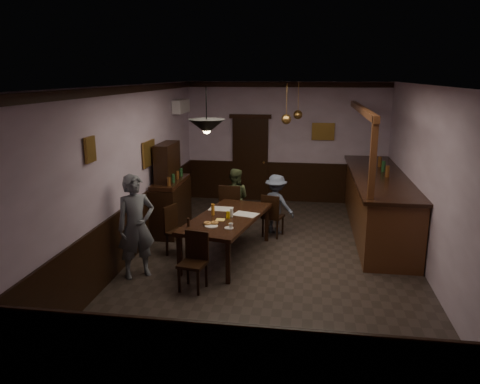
% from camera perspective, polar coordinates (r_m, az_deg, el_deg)
% --- Properties ---
extents(room, '(5.01, 8.01, 3.01)m').
position_cam_1_polar(room, '(7.89, 4.16, 1.90)').
color(room, '#2D2621').
rests_on(room, ground).
extents(dining_table, '(1.43, 2.36, 0.75)m').
position_cam_1_polar(dining_table, '(8.22, -1.59, -3.43)').
color(dining_table, black).
rests_on(dining_table, ground).
extents(chair_far_left, '(0.44, 0.44, 1.01)m').
position_cam_1_polar(chair_far_left, '(9.54, -1.17, -1.76)').
color(chair_far_left, black).
rests_on(chair_far_left, ground).
extents(chair_far_right, '(0.47, 0.47, 0.87)m').
position_cam_1_polar(chair_far_right, '(9.30, 3.89, -2.68)').
color(chair_far_right, black).
rests_on(chair_far_right, ground).
extents(chair_near, '(0.44, 0.44, 0.88)m').
position_cam_1_polar(chair_near, '(7.15, -5.57, -8.01)').
color(chair_near, black).
rests_on(chair_near, ground).
extents(chair_side, '(0.50, 0.50, 0.90)m').
position_cam_1_polar(chair_side, '(8.49, -7.87, -4.35)').
color(chair_side, black).
rests_on(chair_side, ground).
extents(person_standing, '(0.73, 0.69, 1.67)m').
position_cam_1_polar(person_standing, '(7.58, -12.56, -4.12)').
color(person_standing, slate).
rests_on(person_standing, ground).
extents(person_seated_left, '(0.67, 0.54, 1.28)m').
position_cam_1_polar(person_seated_left, '(9.78, -0.67, -0.81)').
color(person_seated_left, '#475332').
rests_on(person_seated_left, ground).
extents(person_seated_right, '(0.90, 0.75, 1.22)m').
position_cam_1_polar(person_seated_right, '(9.51, 4.41, -1.49)').
color(person_seated_right, '#505C73').
rests_on(person_seated_right, ground).
extents(newspaper_left, '(0.44, 0.33, 0.01)m').
position_cam_1_polar(newspaper_left, '(8.65, -2.33, -2.06)').
color(newspaper_left, silver).
rests_on(newspaper_left, dining_table).
extents(newspaper_right, '(0.49, 0.41, 0.01)m').
position_cam_1_polar(newspaper_right, '(8.31, 0.69, -2.74)').
color(newspaper_right, silver).
rests_on(newspaper_right, dining_table).
extents(napkin, '(0.18, 0.18, 0.00)m').
position_cam_1_polar(napkin, '(8.02, -2.41, -3.38)').
color(napkin, '#FFD35D').
rests_on(napkin, dining_table).
extents(saucer, '(0.15, 0.15, 0.01)m').
position_cam_1_polar(saucer, '(7.58, -1.35, -4.40)').
color(saucer, white).
rests_on(saucer, dining_table).
extents(coffee_cup, '(0.09, 0.09, 0.07)m').
position_cam_1_polar(coffee_cup, '(7.56, -1.12, -4.11)').
color(coffee_cup, white).
rests_on(coffee_cup, saucer).
extents(pastry_plate, '(0.22, 0.22, 0.01)m').
position_cam_1_polar(pastry_plate, '(7.69, -3.52, -4.15)').
color(pastry_plate, white).
rests_on(pastry_plate, dining_table).
extents(pastry_ring_a, '(0.13, 0.13, 0.04)m').
position_cam_1_polar(pastry_ring_a, '(7.75, -4.00, -3.80)').
color(pastry_ring_a, '#C68C47').
rests_on(pastry_ring_a, pastry_plate).
extents(pastry_ring_b, '(0.13, 0.13, 0.04)m').
position_cam_1_polar(pastry_ring_b, '(7.76, -3.11, -3.75)').
color(pastry_ring_b, '#C68C47').
rests_on(pastry_ring_b, pastry_plate).
extents(soda_can, '(0.07, 0.07, 0.12)m').
position_cam_1_polar(soda_can, '(8.08, -1.47, -2.81)').
color(soda_can, yellow).
rests_on(soda_can, dining_table).
extents(beer_glass, '(0.06, 0.06, 0.20)m').
position_cam_1_polar(beer_glass, '(8.27, -3.32, -2.14)').
color(beer_glass, '#BF721E').
rests_on(beer_glass, dining_table).
extents(water_glass, '(0.06, 0.06, 0.15)m').
position_cam_1_polar(water_glass, '(8.16, -1.05, -2.54)').
color(water_glass, silver).
rests_on(water_glass, dining_table).
extents(pepper_mill, '(0.04, 0.04, 0.14)m').
position_cam_1_polar(pepper_mill, '(7.71, -6.31, -3.68)').
color(pepper_mill, black).
rests_on(pepper_mill, dining_table).
extents(sideboard, '(0.50, 1.39, 1.83)m').
position_cam_1_polar(sideboard, '(9.69, -8.48, -0.54)').
color(sideboard, black).
rests_on(sideboard, ground).
extents(bar_counter, '(1.06, 4.55, 2.55)m').
position_cam_1_polar(bar_counter, '(10.01, 16.36, -1.05)').
color(bar_counter, '#512D15').
rests_on(bar_counter, ground).
extents(door_back, '(0.90, 0.06, 2.10)m').
position_cam_1_polar(door_back, '(11.92, 1.25, 3.94)').
color(door_back, black).
rests_on(door_back, ground).
extents(ac_unit, '(0.20, 0.85, 0.30)m').
position_cam_1_polar(ac_unit, '(11.02, -7.20, 10.33)').
color(ac_unit, white).
rests_on(ac_unit, ground).
extents(picture_left_small, '(0.04, 0.28, 0.36)m').
position_cam_1_polar(picture_left_small, '(6.88, -17.81, 4.95)').
color(picture_left_small, olive).
rests_on(picture_left_small, ground).
extents(picture_left_large, '(0.04, 0.62, 0.48)m').
position_cam_1_polar(picture_left_large, '(9.13, -11.05, 4.65)').
color(picture_left_large, olive).
rests_on(picture_left_large, ground).
extents(picture_back, '(0.55, 0.04, 0.42)m').
position_cam_1_polar(picture_back, '(11.74, 10.10, 7.27)').
color(picture_back, olive).
rests_on(picture_back, ground).
extents(pendant_iron, '(0.56, 0.56, 0.71)m').
position_cam_1_polar(pendant_iron, '(7.14, -4.08, 7.96)').
color(pendant_iron, black).
rests_on(pendant_iron, ground).
extents(pendant_brass_mid, '(0.20, 0.20, 0.81)m').
position_cam_1_polar(pendant_brass_mid, '(9.46, 5.66, 8.82)').
color(pendant_brass_mid, '#BF8C3F').
rests_on(pendant_brass_mid, ground).
extents(pendant_brass_far, '(0.20, 0.20, 0.81)m').
position_cam_1_polar(pendant_brass_far, '(10.54, 7.07, 9.33)').
color(pendant_brass_far, '#BF8C3F').
rests_on(pendant_brass_far, ground).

